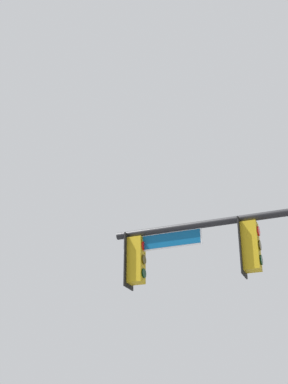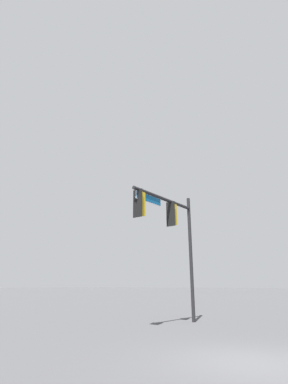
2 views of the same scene
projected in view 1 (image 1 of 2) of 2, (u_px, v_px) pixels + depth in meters
The scene contains 1 object.
signal_pole_near at pixel (238, 270), 11.57m from camera, with size 5.04×0.61×6.66m.
Camera 1 is at (-6.73, 6.00, 1.57)m, focal length 50.00 mm.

